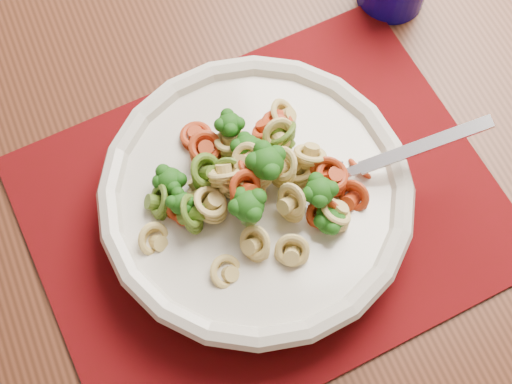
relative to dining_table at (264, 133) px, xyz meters
name	(u,v)px	position (x,y,z in m)	size (l,w,h in m)	color
dining_table	(264,133)	(0.00, 0.00, 0.00)	(1.39, 0.96, 0.78)	#592A19
placemat	(265,211)	(-0.05, -0.13, 0.12)	(0.40, 0.31, 0.00)	#65040E
pasta_bowl	(256,197)	(-0.05, -0.13, 0.15)	(0.27, 0.27, 0.05)	silver
pasta_broccoli_heap	(256,189)	(-0.05, -0.13, 0.16)	(0.23, 0.23, 0.06)	tan
fork	(332,179)	(0.01, -0.14, 0.16)	(0.19, 0.02, 0.01)	silver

